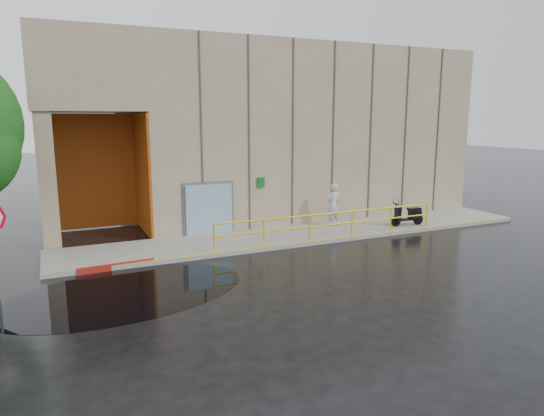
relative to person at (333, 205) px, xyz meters
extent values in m
plane|color=black|center=(-5.50, -5.05, -1.07)|extent=(120.00, 120.00, 0.00)
cube|color=gray|center=(-1.50, -0.55, -1.00)|extent=(20.00, 3.00, 0.15)
cube|color=gray|center=(0.50, 5.95, 2.93)|extent=(16.00, 10.00, 8.00)
cube|color=gray|center=(-9.50, 5.95, 5.43)|extent=(4.00, 10.00, 3.00)
cube|color=gray|center=(-11.10, 1.35, 1.43)|extent=(0.60, 0.60, 5.00)
cube|color=#9C3F0E|center=(-9.50, 4.45, 1.43)|extent=(3.80, 0.15, 4.90)
cube|color=#9C3F0E|center=(-7.55, 2.70, 1.43)|extent=(0.10, 3.50, 4.90)
cube|color=#87A5B8|center=(-5.30, 0.83, 0.08)|extent=(1.90, 0.10, 2.00)
cube|color=slate|center=(-5.30, 0.91, 0.08)|extent=(2.10, 0.06, 2.20)
cube|color=#0D5B20|center=(-3.00, 0.89, 1.03)|extent=(0.32, 0.04, 0.42)
cylinder|color=yellow|center=(-1.25, -1.90, 0.08)|extent=(9.50, 0.06, 0.06)
cylinder|color=yellow|center=(-1.25, -1.90, -0.37)|extent=(9.50, 0.06, 0.06)
imported|color=#B9B9BF|center=(0.00, 0.00, 0.00)|extent=(0.72, 0.51, 1.85)
cylinder|color=black|center=(2.39, -1.25, -0.70)|extent=(0.46, 0.14, 0.45)
cylinder|color=black|center=(3.51, -1.37, -0.70)|extent=(0.46, 0.14, 0.45)
cube|color=maroon|center=(-9.28, -1.95, -0.98)|extent=(2.41, 0.32, 0.18)
cube|color=black|center=(-9.34, -4.27, -1.07)|extent=(7.60, 5.48, 0.01)
camera|label=1|loc=(-10.96, -17.56, 3.75)|focal=32.00mm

